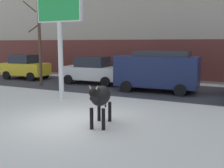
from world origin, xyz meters
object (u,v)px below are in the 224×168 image
object	(u,v)px
billboard	(59,10)
car_navy_van	(157,70)
cow_black	(100,97)
pedestrian_by_cars	(115,68)
pedestrian_far_left	(103,68)
car_white_sedan	(92,70)
car_yellow_hatchback	(25,67)
bare_tree_right_lot	(39,42)

from	to	relation	value
billboard	car_navy_van	world-z (taller)	billboard
cow_black	car_navy_van	distance (m)	7.17
pedestrian_by_cars	pedestrian_far_left	size ratio (longest dim) A/B	1.00
billboard	car_white_sedan	xyz separation A→B (m)	(-1.15, 5.07, -3.41)
pedestrian_far_left	car_yellow_hatchback	bearing A→B (deg)	-153.97
cow_black	pedestrian_far_left	xyz separation A→B (m)	(-5.53, 10.69, -0.11)
cow_black	car_yellow_hatchback	world-z (taller)	car_yellow_hatchback
pedestrian_far_left	bare_tree_right_lot	distance (m)	5.55
cow_black	pedestrian_by_cars	xyz separation A→B (m)	(-4.50, 10.69, -0.11)
cow_black	car_white_sedan	world-z (taller)	car_white_sedan
billboard	pedestrian_by_cars	bearing A→B (deg)	94.65
cow_black	bare_tree_right_lot	xyz separation A→B (m)	(-7.65, 5.95, 1.83)
billboard	bare_tree_right_lot	world-z (taller)	billboard
car_white_sedan	pedestrian_by_cars	world-z (taller)	car_white_sedan
cow_black	billboard	distance (m)	5.97
car_white_sedan	cow_black	bearing A→B (deg)	-58.31
pedestrian_far_left	car_white_sedan	bearing A→B (deg)	-78.99
pedestrian_by_cars	car_yellow_hatchback	bearing A→B (deg)	-157.69
billboard	pedestrian_far_left	bearing A→B (deg)	102.20
cow_black	pedestrian_far_left	distance (m)	12.04
car_yellow_hatchback	car_white_sedan	xyz separation A→B (m)	(5.88, 0.10, -0.02)
billboard	car_yellow_hatchback	world-z (taller)	billboard
billboard	car_navy_van	xyz separation A→B (m)	(3.68, 4.08, -3.07)
cow_black	billboard	world-z (taller)	billboard
car_navy_van	bare_tree_right_lot	size ratio (longest dim) A/B	0.88
car_white_sedan	pedestrian_by_cars	size ratio (longest dim) A/B	2.48
car_yellow_hatchback	bare_tree_right_lot	size ratio (longest dim) A/B	0.67
billboard	bare_tree_right_lot	bearing A→B (deg)	142.78
car_yellow_hatchback	pedestrian_far_left	xyz separation A→B (m)	(5.39, 2.63, -0.05)
bare_tree_right_lot	car_white_sedan	bearing A→B (deg)	40.19
car_white_sedan	car_navy_van	size ratio (longest dim) A/B	0.91
car_yellow_hatchback	pedestrian_by_cars	world-z (taller)	car_yellow_hatchback
cow_black	pedestrian_by_cars	bearing A→B (deg)	112.84
car_white_sedan	car_navy_van	world-z (taller)	car_navy_van
cow_black	car_navy_van	xyz separation A→B (m)	(-0.21, 7.17, 0.25)
cow_black	car_yellow_hatchback	xyz separation A→B (m)	(-10.92, 8.06, -0.07)
car_white_sedan	car_navy_van	bearing A→B (deg)	-11.58
pedestrian_by_cars	car_navy_van	bearing A→B (deg)	-39.39
cow_black	bare_tree_right_lot	size ratio (longest dim) A/B	0.36
billboard	bare_tree_right_lot	xyz separation A→B (m)	(-3.76, 2.86, -1.49)
car_navy_van	billboard	bearing A→B (deg)	-132.02
cow_black	pedestrian_by_cars	distance (m)	11.60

